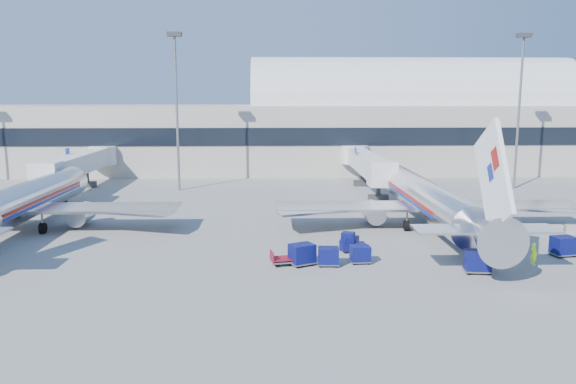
{
  "coord_description": "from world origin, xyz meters",
  "views": [
    {
      "loc": [
        -6.46,
        -52.08,
        13.51
      ],
      "look_at": [
        -4.69,
        6.0,
        3.69
      ],
      "focal_mm": 35.0,
      "sensor_mm": 36.0,
      "label": 1
    }
  ],
  "objects_px": {
    "tug_lead": "(352,245)",
    "tug_left": "(349,241)",
    "airliner_mid": "(19,203)",
    "cart_train_b": "(328,256)",
    "cart_open_red": "(285,260)",
    "airliner_main": "(430,201)",
    "mast_west": "(176,88)",
    "barrier_near": "(515,229)",
    "cart_train_c": "(302,254)",
    "mast_east": "(520,88)",
    "cart_solo_near": "(478,261)",
    "ramp_worker": "(534,254)",
    "cart_solo_far": "(563,246)",
    "jetbridge_near": "(365,162)",
    "barrier_mid": "(548,229)",
    "cart_train_a": "(360,254)",
    "tug_right": "(487,240)",
    "jetbridge_mid": "(81,163)"
  },
  "relations": [
    {
      "from": "barrier_mid",
      "to": "cart_solo_far",
      "type": "xyz_separation_m",
      "value": [
        -2.63,
        -8.05,
        0.46
      ]
    },
    {
      "from": "mast_west",
      "to": "cart_train_c",
      "type": "height_order",
      "value": "mast_west"
    },
    {
      "from": "tug_lead",
      "to": "cart_train_b",
      "type": "bearing_deg",
      "value": -126.02
    },
    {
      "from": "jetbridge_near",
      "to": "mast_west",
      "type": "xyz_separation_m",
      "value": [
        -27.6,
        -0.81,
        10.86
      ]
    },
    {
      "from": "cart_train_a",
      "to": "mast_west",
      "type": "bearing_deg",
      "value": 114.78
    },
    {
      "from": "jetbridge_mid",
      "to": "ramp_worker",
      "type": "distance_m",
      "value": 63.14
    },
    {
      "from": "barrier_near",
      "to": "barrier_mid",
      "type": "distance_m",
      "value": 3.3
    },
    {
      "from": "cart_train_a",
      "to": "cart_open_red",
      "type": "bearing_deg",
      "value": 178.29
    },
    {
      "from": "airliner_mid",
      "to": "cart_train_b",
      "type": "height_order",
      "value": "airliner_mid"
    },
    {
      "from": "tug_right",
      "to": "tug_left",
      "type": "distance_m",
      "value": 12.48
    },
    {
      "from": "cart_train_c",
      "to": "cart_solo_near",
      "type": "xyz_separation_m",
      "value": [
        13.54,
        -2.46,
        0.01
      ]
    },
    {
      "from": "jetbridge_mid",
      "to": "barrier_near",
      "type": "distance_m",
      "value": 59.9
    },
    {
      "from": "cart_solo_near",
      "to": "cart_solo_far",
      "type": "distance_m",
      "value": 10.13
    },
    {
      "from": "jetbridge_mid",
      "to": "cart_train_b",
      "type": "bearing_deg",
      "value": -50.21
    },
    {
      "from": "tug_right",
      "to": "cart_train_b",
      "type": "bearing_deg",
      "value": -123.58
    },
    {
      "from": "mast_east",
      "to": "cart_solo_near",
      "type": "bearing_deg",
      "value": -116.78
    },
    {
      "from": "tug_lead",
      "to": "tug_left",
      "type": "bearing_deg",
      "value": 94.28
    },
    {
      "from": "cart_solo_near",
      "to": "cart_train_c",
      "type": "bearing_deg",
      "value": 176.63
    },
    {
      "from": "tug_left",
      "to": "ramp_worker",
      "type": "relative_size",
      "value": 1.51
    },
    {
      "from": "cart_train_b",
      "to": "tug_right",
      "type": "bearing_deg",
      "value": 20.94
    },
    {
      "from": "airliner_mid",
      "to": "cart_train_b",
      "type": "relative_size",
      "value": 20.77
    },
    {
      "from": "barrier_near",
      "to": "cart_train_c",
      "type": "bearing_deg",
      "value": -155.5
    },
    {
      "from": "cart_train_a",
      "to": "airliner_main",
      "type": "bearing_deg",
      "value": 48.77
    },
    {
      "from": "tug_right",
      "to": "cart_open_red",
      "type": "bearing_deg",
      "value": -128.03
    },
    {
      "from": "tug_left",
      "to": "cart_solo_far",
      "type": "xyz_separation_m",
      "value": [
        18.13,
        -2.87,
        0.17
      ]
    },
    {
      "from": "barrier_near",
      "to": "mast_west",
      "type": "bearing_deg",
      "value": 143.62
    },
    {
      "from": "airliner_main",
      "to": "barrier_near",
      "type": "relative_size",
      "value": 12.42
    },
    {
      "from": "mast_east",
      "to": "tug_left",
      "type": "relative_size",
      "value": 8.12
    },
    {
      "from": "cart_solo_near",
      "to": "ramp_worker",
      "type": "height_order",
      "value": "ramp_worker"
    },
    {
      "from": "airliner_mid",
      "to": "ramp_worker",
      "type": "distance_m",
      "value": 48.75
    },
    {
      "from": "mast_east",
      "to": "cart_train_b",
      "type": "distance_m",
      "value": 51.72
    },
    {
      "from": "tug_lead",
      "to": "cart_train_c",
      "type": "height_order",
      "value": "cart_train_c"
    },
    {
      "from": "cart_train_a",
      "to": "cart_solo_far",
      "type": "relative_size",
      "value": 0.8
    },
    {
      "from": "barrier_near",
      "to": "tug_lead",
      "type": "height_order",
      "value": "tug_lead"
    },
    {
      "from": "mast_west",
      "to": "tug_left",
      "type": "height_order",
      "value": "mast_west"
    },
    {
      "from": "airliner_main",
      "to": "tug_right",
      "type": "xyz_separation_m",
      "value": [
        3.01,
        -7.91,
        -2.16
      ]
    },
    {
      "from": "cart_open_red",
      "to": "airliner_main",
      "type": "bearing_deg",
      "value": 28.2
    },
    {
      "from": "cart_solo_near",
      "to": "ramp_worker",
      "type": "relative_size",
      "value": 1.18
    },
    {
      "from": "tug_lead",
      "to": "cart_solo_near",
      "type": "height_order",
      "value": "cart_solo_near"
    },
    {
      "from": "cart_solo_far",
      "to": "airliner_mid",
      "type": "bearing_deg",
      "value": 157.99
    },
    {
      "from": "mast_east",
      "to": "cart_train_c",
      "type": "distance_m",
      "value": 52.83
    },
    {
      "from": "tug_lead",
      "to": "cart_train_b",
      "type": "xyz_separation_m",
      "value": [
        -2.53,
        -4.07,
        0.2
      ]
    },
    {
      "from": "jetbridge_near",
      "to": "barrier_mid",
      "type": "height_order",
      "value": "jetbridge_near"
    },
    {
      "from": "barrier_mid",
      "to": "cart_train_a",
      "type": "distance_m",
      "value": 22.6
    },
    {
      "from": "airliner_main",
      "to": "mast_east",
      "type": "relative_size",
      "value": 1.65
    },
    {
      "from": "airliner_mid",
      "to": "jetbridge_near",
      "type": "height_order",
      "value": "airliner_mid"
    },
    {
      "from": "tug_lead",
      "to": "cart_train_a",
      "type": "distance_m",
      "value": 3.42
    },
    {
      "from": "barrier_near",
      "to": "barrier_mid",
      "type": "bearing_deg",
      "value": 0.0
    },
    {
      "from": "mast_west",
      "to": "barrier_near",
      "type": "bearing_deg",
      "value": -36.38
    },
    {
      "from": "cart_train_a",
      "to": "cart_train_b",
      "type": "relative_size",
      "value": 0.97
    }
  ]
}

